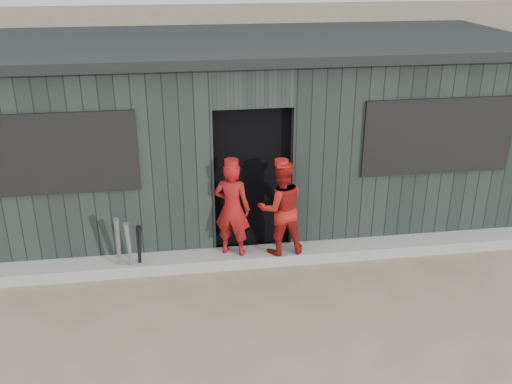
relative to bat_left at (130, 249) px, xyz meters
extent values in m
plane|color=#766552|center=(1.58, -1.67, -0.39)|extent=(80.00, 80.00, 0.00)
cube|color=#969792|center=(1.58, 0.15, -0.32)|extent=(8.00, 0.36, 0.15)
cone|color=gray|center=(0.00, 0.00, 0.00)|extent=(0.08, 0.23, 0.79)
cone|color=gray|center=(-0.13, 0.02, 0.03)|extent=(0.11, 0.25, 0.85)
cone|color=black|center=(0.11, 0.04, -0.03)|extent=(0.12, 0.25, 0.72)
imported|color=maroon|center=(1.29, 0.17, 0.38)|extent=(0.54, 0.45, 1.25)
imported|color=#A11813|center=(1.90, 0.12, 0.37)|extent=(0.64, 0.52, 1.24)
imported|color=#B9B9B9|center=(1.71, 0.76, 0.25)|extent=(0.68, 0.49, 1.29)
cube|color=black|center=(1.58, 1.83, 0.81)|extent=(7.60, 2.70, 2.20)
cube|color=#262D2A|center=(-0.67, 0.43, 0.86)|extent=(3.50, 0.20, 2.50)
cube|color=#252C29|center=(3.83, 0.43, 0.86)|extent=(3.50, 0.20, 2.50)
cube|color=#29312E|center=(1.58, 0.43, 1.86)|extent=(1.00, 0.20, 0.50)
cube|color=#272F2C|center=(5.48, 1.83, 0.86)|extent=(0.20, 3.00, 2.50)
cube|color=#29302D|center=(1.58, 3.23, 0.86)|extent=(8.00, 0.20, 2.50)
cube|color=black|center=(1.58, 1.83, 2.17)|extent=(8.30, 3.30, 0.12)
cube|color=black|center=(-0.82, 0.31, 1.16)|extent=(2.00, 0.04, 1.00)
cube|color=black|center=(3.98, 0.31, 1.16)|extent=(2.00, 0.04, 1.00)
cube|color=black|center=(1.42, 0.89, 0.96)|extent=(0.18, 0.18, 0.84)
cube|color=black|center=(1.82, 0.80, 0.91)|extent=(0.22, 0.19, 0.81)
camera|label=1|loc=(0.64, -6.28, 3.37)|focal=40.00mm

